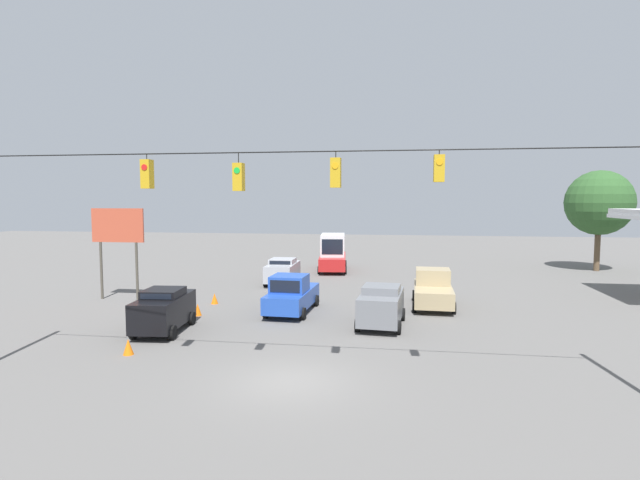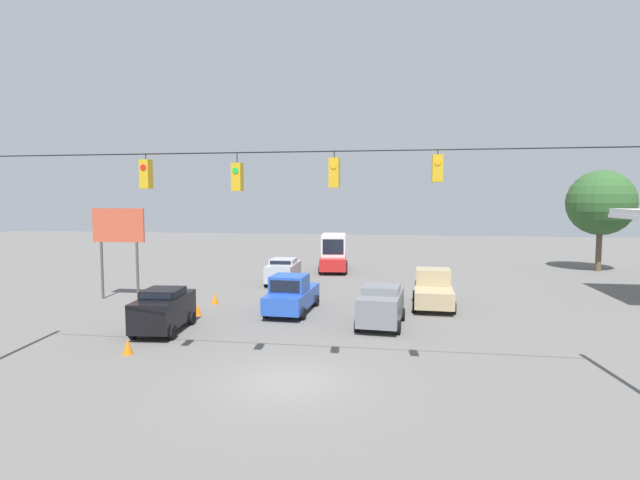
{
  "view_description": "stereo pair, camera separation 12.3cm",
  "coord_description": "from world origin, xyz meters",
  "px_view_note": "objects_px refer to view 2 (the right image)",
  "views": [
    {
      "loc": [
        -3.51,
        16.14,
        6.19
      ],
      "look_at": [
        0.53,
        -10.37,
        3.97
      ],
      "focal_mm": 28.0,
      "sensor_mm": 36.0,
      "label": 1
    },
    {
      "loc": [
        -3.63,
        16.12,
        6.19
      ],
      "look_at": [
        0.53,
        -10.37,
        3.97
      ],
      "focal_mm": 28.0,
      "sensor_mm": 36.0,
      "label": 2
    }
  ],
  "objects_px": {
    "overhead_signal_span": "(283,224)",
    "traffic_cone_third": "(198,310)",
    "pickup_truck_tan_oncoming_far": "(433,290)",
    "traffic_cone_second": "(163,326)",
    "sedan_silver_withflow_far": "(283,271)",
    "pickup_truck_blue_withflow_mid": "(292,295)",
    "roadside_billboard": "(118,233)",
    "traffic_cone_fourth": "(215,298)",
    "traffic_cone_nearest": "(128,347)",
    "sedan_black_parked_shoulder": "(164,309)",
    "box_truck_red_withflow_deep": "(334,253)",
    "tree_horizon_left": "(601,203)",
    "sedan_grey_crossing_near": "(381,305)"
  },
  "relations": [
    {
      "from": "sedan_black_parked_shoulder",
      "to": "traffic_cone_second",
      "type": "distance_m",
      "value": 0.79
    },
    {
      "from": "traffic_cone_third",
      "to": "roadside_billboard",
      "type": "bearing_deg",
      "value": -27.59
    },
    {
      "from": "overhead_signal_span",
      "to": "pickup_truck_tan_oncoming_far",
      "type": "relative_size",
      "value": 4.57
    },
    {
      "from": "traffic_cone_nearest",
      "to": "traffic_cone_second",
      "type": "distance_m",
      "value": 3.19
    },
    {
      "from": "tree_horizon_left",
      "to": "pickup_truck_tan_oncoming_far",
      "type": "bearing_deg",
      "value": 48.08
    },
    {
      "from": "overhead_signal_span",
      "to": "traffic_cone_fourth",
      "type": "xyz_separation_m",
      "value": [
        6.96,
        -11.92,
        -5.06
      ]
    },
    {
      "from": "box_truck_red_withflow_deep",
      "to": "pickup_truck_tan_oncoming_far",
      "type": "xyz_separation_m",
      "value": [
        -7.52,
        13.55,
        -0.55
      ]
    },
    {
      "from": "overhead_signal_span",
      "to": "pickup_truck_tan_oncoming_far",
      "type": "height_order",
      "value": "overhead_signal_span"
    },
    {
      "from": "pickup_truck_tan_oncoming_far",
      "to": "traffic_cone_second",
      "type": "bearing_deg",
      "value": 31.51
    },
    {
      "from": "sedan_black_parked_shoulder",
      "to": "traffic_cone_second",
      "type": "xyz_separation_m",
      "value": [
        -0.07,
        0.3,
        -0.73
      ]
    },
    {
      "from": "box_truck_red_withflow_deep",
      "to": "traffic_cone_third",
      "type": "bearing_deg",
      "value": 74.31
    },
    {
      "from": "pickup_truck_tan_oncoming_far",
      "to": "pickup_truck_blue_withflow_mid",
      "type": "xyz_separation_m",
      "value": [
        7.72,
        2.74,
        -0.0
      ]
    },
    {
      "from": "sedan_grey_crossing_near",
      "to": "traffic_cone_second",
      "type": "bearing_deg",
      "value": 16.18
    },
    {
      "from": "pickup_truck_tan_oncoming_far",
      "to": "sedan_silver_withflow_far",
      "type": "distance_m",
      "value": 11.92
    },
    {
      "from": "sedan_black_parked_shoulder",
      "to": "box_truck_red_withflow_deep",
      "type": "relative_size",
      "value": 0.64
    },
    {
      "from": "box_truck_red_withflow_deep",
      "to": "roadside_billboard",
      "type": "relative_size",
      "value": 1.16
    },
    {
      "from": "pickup_truck_blue_withflow_mid",
      "to": "traffic_cone_second",
      "type": "distance_m",
      "value": 7.15
    },
    {
      "from": "roadside_billboard",
      "to": "tree_horizon_left",
      "type": "distance_m",
      "value": 38.24
    },
    {
      "from": "pickup_truck_blue_withflow_mid",
      "to": "traffic_cone_fourth",
      "type": "relative_size",
      "value": 8.29
    },
    {
      "from": "overhead_signal_span",
      "to": "box_truck_red_withflow_deep",
      "type": "relative_size",
      "value": 3.56
    },
    {
      "from": "traffic_cone_second",
      "to": "traffic_cone_third",
      "type": "relative_size",
      "value": 1.0
    },
    {
      "from": "sedan_silver_withflow_far",
      "to": "tree_horizon_left",
      "type": "relative_size",
      "value": 0.5
    },
    {
      "from": "traffic_cone_nearest",
      "to": "traffic_cone_third",
      "type": "distance_m",
      "value": 6.77
    },
    {
      "from": "sedan_black_parked_shoulder",
      "to": "traffic_cone_third",
      "type": "bearing_deg",
      "value": -95.0
    },
    {
      "from": "traffic_cone_nearest",
      "to": "overhead_signal_span",
      "type": "bearing_deg",
      "value": 162.41
    },
    {
      "from": "box_truck_red_withflow_deep",
      "to": "traffic_cone_fourth",
      "type": "relative_size",
      "value": 10.32
    },
    {
      "from": "overhead_signal_span",
      "to": "traffic_cone_nearest",
      "type": "height_order",
      "value": "overhead_signal_span"
    },
    {
      "from": "traffic_cone_second",
      "to": "sedan_grey_crossing_near",
      "type": "bearing_deg",
      "value": -163.82
    },
    {
      "from": "box_truck_red_withflow_deep",
      "to": "traffic_cone_second",
      "type": "relative_size",
      "value": 10.32
    },
    {
      "from": "box_truck_red_withflow_deep",
      "to": "roadside_billboard",
      "type": "bearing_deg",
      "value": 51.57
    },
    {
      "from": "traffic_cone_nearest",
      "to": "traffic_cone_fourth",
      "type": "xyz_separation_m",
      "value": [
        0.07,
        -9.73,
        0.0
      ]
    },
    {
      "from": "overhead_signal_span",
      "to": "sedan_silver_withflow_far",
      "type": "relative_size",
      "value": 5.43
    },
    {
      "from": "overhead_signal_span",
      "to": "traffic_cone_third",
      "type": "distance_m",
      "value": 12.32
    },
    {
      "from": "sedan_grey_crossing_near",
      "to": "box_truck_red_withflow_deep",
      "type": "height_order",
      "value": "box_truck_red_withflow_deep"
    },
    {
      "from": "traffic_cone_third",
      "to": "tree_horizon_left",
      "type": "xyz_separation_m",
      "value": [
        -27.49,
        -20.91,
        5.52
      ]
    },
    {
      "from": "sedan_grey_crossing_near",
      "to": "sedan_black_parked_shoulder",
      "type": "bearing_deg",
      "value": 14.49
    },
    {
      "from": "sedan_silver_withflow_far",
      "to": "traffic_cone_second",
      "type": "bearing_deg",
      "value": 79.9
    },
    {
      "from": "sedan_black_parked_shoulder",
      "to": "roadside_billboard",
      "type": "distance_m",
      "value": 9.55
    },
    {
      "from": "overhead_signal_span",
      "to": "traffic_cone_second",
      "type": "distance_m",
      "value": 10.17
    },
    {
      "from": "overhead_signal_span",
      "to": "sedan_grey_crossing_near",
      "type": "relative_size",
      "value": 5.46
    },
    {
      "from": "pickup_truck_blue_withflow_mid",
      "to": "roadside_billboard",
      "type": "bearing_deg",
      "value": -9.54
    },
    {
      "from": "traffic_cone_third",
      "to": "sedan_black_parked_shoulder",
      "type": "bearing_deg",
      "value": 85.0
    },
    {
      "from": "box_truck_red_withflow_deep",
      "to": "traffic_cone_nearest",
      "type": "xyz_separation_m",
      "value": [
        5.1,
        24.54,
        -1.21
      ]
    },
    {
      "from": "traffic_cone_third",
      "to": "traffic_cone_fourth",
      "type": "relative_size",
      "value": 1.0
    },
    {
      "from": "pickup_truck_tan_oncoming_far",
      "to": "traffic_cone_third",
      "type": "height_order",
      "value": "pickup_truck_tan_oncoming_far"
    },
    {
      "from": "sedan_black_parked_shoulder",
      "to": "pickup_truck_blue_withflow_mid",
      "type": "distance_m",
      "value": 6.96
    },
    {
      "from": "overhead_signal_span",
      "to": "sedan_silver_withflow_far",
      "type": "distance_m",
      "value": 20.27
    },
    {
      "from": "traffic_cone_second",
      "to": "sedan_silver_withflow_far",
      "type": "bearing_deg",
      "value": -100.1
    },
    {
      "from": "sedan_grey_crossing_near",
      "to": "sedan_silver_withflow_far",
      "type": "bearing_deg",
      "value": -55.92
    },
    {
      "from": "box_truck_red_withflow_deep",
      "to": "sedan_black_parked_shoulder",
      "type": "bearing_deg",
      "value": 75.93
    }
  ]
}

